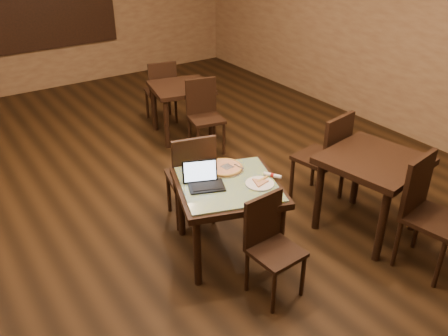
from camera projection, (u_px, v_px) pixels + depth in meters
ground at (161, 221)px, 5.08m from camera, size 10.00×10.00×0.00m
wall_back at (17, 6)px, 7.98m from camera, size 8.00×0.02×3.00m
wall_right at (421, 31)px, 6.33m from camera, size 0.02×10.00×3.00m
mural at (48, 0)px, 8.18m from camera, size 2.34×0.05×1.64m
tiled_table at (228, 193)px, 4.32m from camera, size 1.17×1.17×0.76m
chair_main_near at (270, 241)px, 3.94m from camera, size 0.41×0.41×0.90m
chair_main_far at (192, 174)px, 4.80m from camera, size 0.54×0.54×1.02m
laptop at (203, 179)px, 4.22m from camera, size 0.37×0.35×0.22m
plate at (260, 184)px, 4.25m from camera, size 0.26×0.26×0.01m
pizza_slice at (260, 182)px, 4.24m from camera, size 0.21×0.21×0.02m
pizza_pan at (224, 169)px, 4.51m from camera, size 0.38×0.38×0.01m
pizza_whole at (224, 167)px, 4.50m from camera, size 0.35×0.35×0.02m
spatula at (227, 167)px, 4.49m from camera, size 0.12×0.24×0.01m
napkin_roll at (272, 175)px, 4.36m from camera, size 0.12×0.17×0.04m
other_table_a at (181, 94)px, 6.72m from camera, size 0.96×0.96×0.76m
other_table_a_chair_near at (204, 111)px, 6.35m from camera, size 0.50×0.50×0.98m
other_table_a_chair_far at (162, 89)px, 7.16m from camera, size 0.50×0.50×0.98m
other_table_c at (373, 170)px, 4.63m from camera, size 1.02×1.02×0.83m
other_table_c_chair_near at (426, 207)px, 4.21m from camera, size 0.54×0.54×1.07m
other_table_c_chair_far at (327, 154)px, 5.13m from camera, size 0.54×0.54×1.07m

